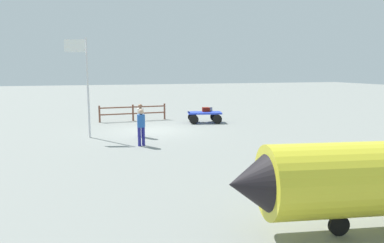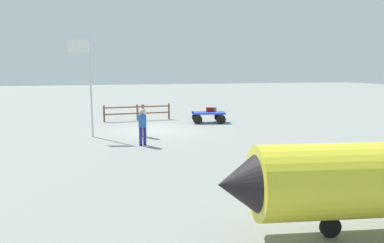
# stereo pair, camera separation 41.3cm
# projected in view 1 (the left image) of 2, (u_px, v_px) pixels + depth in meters

# --- Properties ---
(ground_plane) EXTENTS (120.00, 120.00, 0.00)m
(ground_plane) POSITION_uv_depth(u_px,v_px,m) (152.00, 131.00, 20.01)
(ground_plane) COLOR gray
(luggage_cart) EXTENTS (2.30, 1.63, 0.69)m
(luggage_cart) POSITION_uv_depth(u_px,v_px,m) (204.00, 115.00, 22.89)
(luggage_cart) COLOR blue
(luggage_cart) RESTS_ON ground
(suitcase_maroon) EXTENTS (0.51, 0.42, 0.27)m
(suitcase_maroon) POSITION_uv_depth(u_px,v_px,m) (206.00, 109.00, 23.13)
(suitcase_maroon) COLOR maroon
(suitcase_maroon) RESTS_ON luggage_cart
(suitcase_tan) EXTENTS (0.61, 0.44, 0.26)m
(suitcase_tan) POSITION_uv_depth(u_px,v_px,m) (207.00, 109.00, 23.51)
(suitcase_tan) COLOR gray
(suitcase_tan) RESTS_ON luggage_cart
(worker_lead) EXTENTS (0.44, 0.44, 1.67)m
(worker_lead) POSITION_uv_depth(u_px,v_px,m) (141.00, 124.00, 15.90)
(worker_lead) COLOR navy
(worker_lead) RESTS_ON ground
(worker_trailing) EXTENTS (0.36, 0.36, 1.69)m
(worker_trailing) POSITION_uv_depth(u_px,v_px,m) (141.00, 118.00, 18.00)
(worker_trailing) COLOR navy
(worker_trailing) RESTS_ON ground
(flagpole) EXTENTS (1.07, 0.27, 4.95)m
(flagpole) POSITION_uv_depth(u_px,v_px,m) (84.00, 77.00, 17.53)
(flagpole) COLOR silver
(flagpole) RESTS_ON ground
(wooden_fence) EXTENTS (4.47, 0.33, 1.09)m
(wooden_fence) POSITION_uv_depth(u_px,v_px,m) (133.00, 111.00, 23.67)
(wooden_fence) COLOR brown
(wooden_fence) RESTS_ON ground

